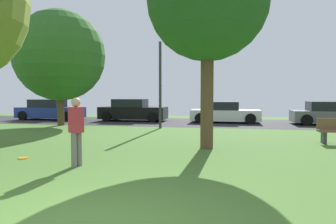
# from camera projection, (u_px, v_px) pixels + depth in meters

# --- Properties ---
(road_strip) EXTENTS (44.00, 6.40, 0.01)m
(road_strip) POSITION_uv_depth(u_px,v_px,m) (200.00, 122.00, 19.60)
(road_strip) COLOR #28282B
(road_strip) RESTS_ON ground_plane
(maple_tree_near) EXTENTS (3.91, 3.91, 6.74)m
(maple_tree_near) POSITION_uv_depth(u_px,v_px,m) (208.00, 1.00, 9.86)
(maple_tree_near) COLOR brown
(maple_tree_near) RESTS_ON ground_plane
(maple_tree_far) EXTENTS (5.13, 5.13, 6.55)m
(maple_tree_far) POSITION_uv_depth(u_px,v_px,m) (60.00, 56.00, 17.58)
(maple_tree_far) COLOR brown
(maple_tree_far) RESTS_ON ground_plane
(person_thrower) EXTENTS (0.38, 0.32, 1.68)m
(person_thrower) POSITION_uv_depth(u_px,v_px,m) (76.00, 128.00, 7.54)
(person_thrower) COLOR slate
(person_thrower) RESTS_ON ground_plane
(frisbee_disc) EXTENTS (0.27, 0.27, 0.03)m
(frisbee_disc) POSITION_uv_depth(u_px,v_px,m) (23.00, 158.00, 8.49)
(frisbee_disc) COLOR orange
(frisbee_disc) RESTS_ON ground_plane
(parked_car_blue) EXTENTS (4.58, 1.96, 1.43)m
(parked_car_blue) POSITION_uv_depth(u_px,v_px,m) (50.00, 110.00, 21.87)
(parked_car_blue) COLOR #233893
(parked_car_blue) RESTS_ON ground_plane
(parked_car_black) EXTENTS (4.44, 1.97, 1.47)m
(parked_car_black) POSITION_uv_depth(u_px,v_px,m) (133.00, 111.00, 20.78)
(parked_car_black) COLOR black
(parked_car_black) RESTS_ON ground_plane
(parked_car_white) EXTENTS (4.29, 2.03, 1.32)m
(parked_car_white) POSITION_uv_depth(u_px,v_px,m) (224.00, 113.00, 19.56)
(parked_car_white) COLOR white
(parked_car_white) RESTS_ON ground_plane
(parked_car_grey) EXTENTS (4.31, 2.02, 1.36)m
(parked_car_grey) POSITION_uv_depth(u_px,v_px,m) (330.00, 114.00, 18.07)
(parked_car_grey) COLOR slate
(parked_car_grey) RESTS_ON ground_plane
(street_lamp_post) EXTENTS (0.14, 0.14, 4.50)m
(street_lamp_post) POSITION_uv_depth(u_px,v_px,m) (160.00, 85.00, 16.10)
(street_lamp_post) COLOR #2D2D33
(street_lamp_post) RESTS_ON ground_plane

